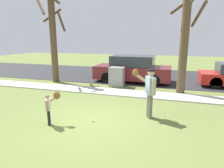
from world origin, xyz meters
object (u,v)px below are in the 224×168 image
street_tree_far (53,34)px  parked_suv_maroon (133,69)px  person_child (51,104)px  baseball (93,121)px  street_tree_near (185,30)px  utility_cabinet (117,77)px  person_adult (149,88)px

street_tree_far → parked_suv_maroon: size_ratio=1.18×
person_child → baseball: person_child is taller
street_tree_near → street_tree_far: 7.49m
person_child → street_tree_far: (-3.43, 5.59, 2.27)m
person_child → utility_cabinet: (0.60, 5.55, -0.13)m
parked_suv_maroon → person_child: bearing=-99.6°
person_child → utility_cabinet: utility_cabinet is taller
baseball → street_tree_far: (-4.61, 5.04, 2.91)m
person_adult → person_child: (-2.87, -1.45, -0.38)m
utility_cabinet → street_tree_far: bearing=179.4°
parked_suv_maroon → street_tree_near: bearing=-35.3°
utility_cabinet → baseball: bearing=-83.3°
person_child → baseball: bearing=-2.3°
baseball → street_tree_near: (2.86, 4.52, 3.02)m
person_adult → person_child: bearing=-0.4°
baseball → street_tree_far: street_tree_far is taller
street_tree_near → parked_suv_maroon: bearing=144.7°
utility_cabinet → street_tree_far: 4.68m
baseball → person_adult: bearing=28.1°
person_adult → utility_cabinet: 4.71m
person_child → utility_cabinet: size_ratio=0.95×
street_tree_far → baseball: bearing=-47.6°
person_child → street_tree_far: street_tree_far is taller
person_child → utility_cabinet: 5.59m
street_tree_near → parked_suv_maroon: street_tree_near is taller
person_adult → street_tree_far: 7.77m
person_adult → person_child: 3.24m
utility_cabinet → parked_suv_maroon: parked_suv_maroon is taller
person_adult → baseball: (-1.69, -0.90, -1.03)m
street_tree_near → street_tree_far: size_ratio=1.04×
utility_cabinet → parked_suv_maroon: bearing=68.4°
person_adult → street_tree_near: size_ratio=0.29×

